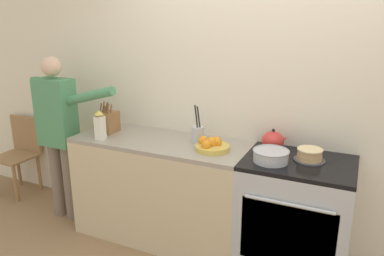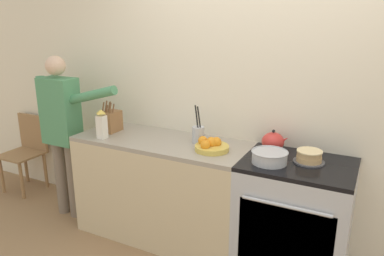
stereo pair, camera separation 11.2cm
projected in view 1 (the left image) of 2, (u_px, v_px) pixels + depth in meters
The scene contains 12 objects.
wall_back at pixel (263, 93), 2.98m from camera, with size 8.00×0.04×2.60m.
counter_cabinet at pixel (162, 189), 3.25m from camera, with size 1.49×0.60×0.90m.
stove_range at pixel (294, 217), 2.79m from camera, with size 0.78×0.63×0.90m.
layer_cake at pixel (310, 155), 2.66m from camera, with size 0.22×0.22×0.09m.
tea_kettle at pixel (273, 141), 2.87m from camera, with size 0.21×0.17×0.17m.
mixing_bowl at pixel (271, 156), 2.64m from camera, with size 0.26×0.26×0.09m.
knife_block at pixel (108, 122), 3.31m from camera, with size 0.13×0.18×0.28m.
utensil_crock at pixel (198, 134), 3.04m from camera, with size 0.10×0.10×0.32m.
fruit_bowl at pixel (211, 145), 2.88m from camera, with size 0.26×0.26×0.11m.
milk_carton at pixel (100, 126), 3.10m from camera, with size 0.07×0.07×0.25m.
person_baker at pixel (58, 126), 3.42m from camera, with size 0.91×0.20×1.56m.
dining_chair at pixel (21, 150), 4.11m from camera, with size 0.40×0.40×0.84m.
Camera 1 is at (0.72, -2.28, 1.88)m, focal length 35.00 mm.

